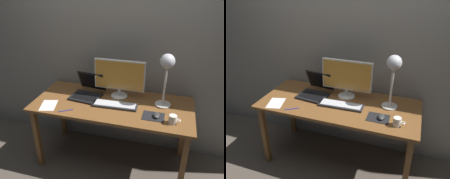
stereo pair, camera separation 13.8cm
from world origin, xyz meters
The scene contains 12 objects.
ground_plane centered at (0.00, 0.00, 0.00)m, with size 4.80×4.80×0.00m, color brown.
back_wall centered at (0.00, 0.40, 1.30)m, with size 4.80×0.06×2.60m, color gray.
desk centered at (0.00, 0.00, 0.66)m, with size 1.60×0.70×0.74m.
monitor centered at (0.03, 0.16, 0.97)m, with size 0.53×0.18×0.41m.
keyboard_main centered at (0.04, -0.05, 0.75)m, with size 0.44×0.16×0.03m.
laptop centered at (-0.30, 0.11, 0.81)m, with size 0.34×0.36×0.24m.
desk_lamp centered at (0.49, 0.10, 1.13)m, with size 0.16×0.16×0.53m.
mousepad centered at (0.43, -0.14, 0.74)m, with size 0.20×0.16×0.00m, color black.
mouse centered at (0.46, -0.14, 0.76)m, with size 0.06×0.10×0.03m, color #38383A.
coffee_mug centered at (0.60, -0.20, 0.78)m, with size 0.11×0.07×0.08m.
paper_sheet_near_mouse centered at (-0.60, -0.21, 0.74)m, with size 0.15×0.21×0.00m, color white.
pen centered at (-0.39, -0.26, 0.74)m, with size 0.01×0.01×0.14m, color #2633A5.
Camera 2 is at (0.68, -1.93, 1.92)m, focal length 37.28 mm.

